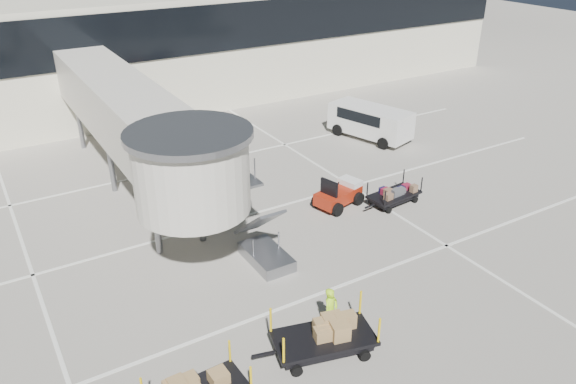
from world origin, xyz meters
The scene contains 9 objects.
ground centered at (0.00, 0.00, 0.00)m, with size 140.00×140.00×0.00m, color #B5AEA1.
lane_markings centered at (-0.67, 9.33, 0.01)m, with size 40.00×30.00×0.02m.
terminal centered at (-0.35, 29.94, 4.11)m, with size 64.00×12.11×15.20m.
jet_bridge centered at (-3.97, 12.26, 4.28)m, with size 5.70×20.40×6.03m.
baggage_tug centered at (4.17, 7.59, 0.59)m, with size 2.70×2.09×1.63m.
suitcase_cart centered at (6.69, 6.31, 0.49)m, with size 3.37×1.60×1.30m.
box_cart_near centered at (-2.59, -0.66, 0.61)m, with size 4.20×2.43×1.61m.
ground_worker centered at (-1.62, 0.03, 0.89)m, with size 0.65×0.43×1.79m, color #A9EB18.
minivan centered at (11.33, 14.39, 1.21)m, with size 3.60×5.73×2.02m.
Camera 1 is at (-10.80, -12.42, 13.17)m, focal length 35.00 mm.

